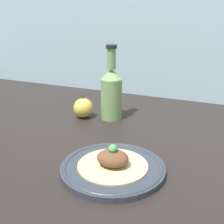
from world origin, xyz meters
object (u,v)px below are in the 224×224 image
plate (113,168)px  apple (83,108)px  plated_food (113,160)px  cider_bottle (111,92)px

plate → apple: size_ratio=3.11×
plate → apple: apple is taller
plated_food → apple: (-24.40, 31.60, 0.39)cm
apple → plate: bearing=-52.3°
apple → plated_food: bearing=-52.3°
plate → plated_food: plated_food is taller
plate → plated_food: size_ratio=1.49×
plate → cider_bottle: cider_bottle is taller
cider_bottle → apple: size_ratio=3.10×
plated_food → cider_bottle: cider_bottle is taller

